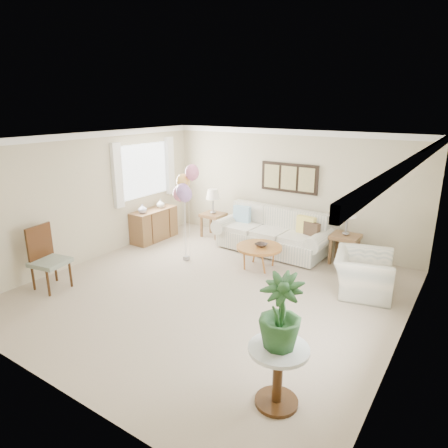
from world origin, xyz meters
name	(u,v)px	position (x,y,z in m)	size (l,w,h in m)	color
ground_plane	(213,292)	(0.00, 0.00, 0.00)	(6.00, 6.00, 0.00)	tan
room_shell	(210,199)	(-0.11, 0.09, 1.63)	(6.04, 6.04, 2.60)	#BDB498
wall_art_triptych	(289,178)	(0.00, 2.96, 1.55)	(1.35, 0.06, 0.65)	black
sofa	(273,235)	(-0.05, 2.36, 0.37)	(2.59, 1.04, 0.94)	beige
end_table_left	(213,217)	(-1.72, 2.47, 0.49)	(0.53, 0.48, 0.58)	brown
end_table_right	(345,240)	(1.48, 2.54, 0.51)	(0.56, 0.51, 0.61)	brown
lamp_left	(213,195)	(-1.72, 2.47, 1.04)	(0.34, 0.34, 0.60)	gray
lamp_right	(348,211)	(1.48, 2.54, 1.09)	(0.36, 0.36, 0.64)	gray
coffee_table	(259,248)	(0.16, 1.37, 0.42)	(0.90, 0.90, 0.45)	olive
decor_bowl	(261,245)	(0.19, 1.38, 0.48)	(0.24, 0.24, 0.06)	#2F231E
armchair	(363,273)	(2.15, 1.42, 0.35)	(1.07, 0.93, 0.69)	beige
side_table	(278,362)	(2.13, -1.82, 0.53)	(0.65, 0.65, 0.70)	silver
potted_plant	(280,312)	(2.12, -1.80, 1.11)	(0.45, 0.45, 0.81)	#1E4420
accent_chair	(47,256)	(-2.51, -1.45, 0.58)	(0.64, 0.64, 1.12)	gray
credenza	(154,225)	(-2.76, 1.50, 0.37)	(0.46, 1.20, 0.74)	brown
vase_white	(142,209)	(-2.74, 1.13, 0.84)	(0.20, 0.20, 0.21)	#B6B6D1
vase_sage	(160,204)	(-2.74, 1.73, 0.84)	(0.19, 0.19, 0.20)	beige
balloon_cluster	(185,187)	(-1.27, 0.87, 1.55)	(0.51, 0.44, 2.01)	gray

